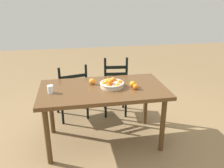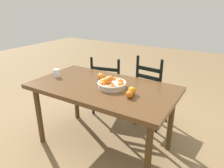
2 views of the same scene
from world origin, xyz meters
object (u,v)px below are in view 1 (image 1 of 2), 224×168
orange_loose_1 (133,84)px  orange_loose_0 (136,87)px  dining_table (103,94)px  orange_loose_2 (92,81)px  chair_near_window (72,93)px  drinking_glass (50,89)px  chair_by_cabinet (115,88)px  fruit_bowl (112,84)px

orange_loose_1 → orange_loose_0: bearing=-79.7°
dining_table → orange_loose_2: 0.23m
dining_table → chair_near_window: chair_near_window is taller
orange_loose_1 → drinking_glass: drinking_glass is taller
dining_table → orange_loose_0: (0.39, -0.12, 0.12)m
dining_table → orange_loose_1: bearing=-6.1°
orange_loose_0 → orange_loose_1: 0.08m
chair_near_window → chair_by_cabinet: bearing=164.5°
chair_near_window → fruit_bowl: fruit_bowl is taller
chair_near_window → fruit_bowl: 0.98m
dining_table → fruit_bowl: size_ratio=5.14×
chair_by_cabinet → orange_loose_2: chair_by_cabinet is taller
chair_by_cabinet → orange_loose_2: 0.79m
chair_near_window → orange_loose_0: (0.78, -0.87, 0.38)m
chair_near_window → orange_loose_2: bearing=101.0°
orange_loose_0 → chair_by_cabinet: bearing=95.9°
dining_table → chair_near_window: bearing=117.7°
orange_loose_1 → orange_loose_2: size_ratio=1.01×
chair_by_cabinet → orange_loose_1: bearing=101.6°
fruit_bowl → dining_table: bearing=-176.6°
chair_near_window → chair_by_cabinet: (0.69, -0.02, 0.03)m
orange_loose_2 → chair_by_cabinet: bearing=53.8°
chair_by_cabinet → fruit_bowl: chair_by_cabinet is taller
chair_near_window → fruit_bowl: size_ratio=2.95×
orange_loose_1 → orange_loose_2: bearing=159.1°
chair_by_cabinet → chair_near_window: bearing=4.1°
fruit_bowl → orange_loose_1: (0.26, -0.05, -0.00)m
dining_table → drinking_glass: (-0.63, -0.05, 0.13)m
chair_near_window → orange_loose_1: (0.76, -0.78, 0.39)m
chair_by_cabinet → orange_loose_0: (0.09, -0.84, 0.35)m
dining_table → orange_loose_2: size_ratio=20.32×
dining_table → orange_loose_0: size_ratio=22.31×
fruit_bowl → orange_loose_2: 0.27m
fruit_bowl → orange_loose_0: 0.30m
fruit_bowl → orange_loose_2: size_ratio=3.95×
chair_by_cabinet → orange_loose_2: (-0.42, -0.57, 0.36)m
chair_near_window → chair_by_cabinet: size_ratio=0.91×
fruit_bowl → orange_loose_0: size_ratio=4.34×
fruit_bowl → orange_loose_1: bearing=-10.2°
chair_near_window → drinking_glass: size_ratio=9.60×
chair_by_cabinet → drinking_glass: 1.26m
orange_loose_0 → drinking_glass: bearing=175.8°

